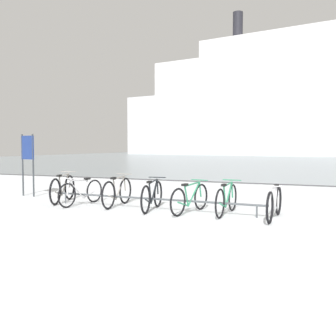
{
  "coord_description": "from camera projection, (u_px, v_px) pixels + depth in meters",
  "views": [
    {
      "loc": [
        2.49,
        -6.1,
        1.62
      ],
      "look_at": [
        -1.67,
        4.34,
        0.94
      ],
      "focal_mm": 40.24,
      "sensor_mm": 36.0,
      "label": 1
    }
  ],
  "objects": [
    {
      "name": "bicycle_4",
      "position": [
        190.0,
        198.0,
        8.99
      ],
      "size": [
        0.52,
        1.72,
        0.77
      ],
      "color": "black",
      "rests_on": "ground"
    },
    {
      "name": "ground",
      "position": [
        300.0,
        156.0,
        56.67
      ],
      "size": [
        80.0,
        132.0,
        0.08
      ],
      "color": "silver"
    },
    {
      "name": "bicycle_0",
      "position": [
        63.0,
        189.0,
        10.68
      ],
      "size": [
        0.6,
        1.73,
        0.85
      ],
      "color": "black",
      "rests_on": "ground"
    },
    {
      "name": "info_sign",
      "position": [
        28.0,
        154.0,
        11.92
      ],
      "size": [
        0.55,
        0.12,
        1.97
      ],
      "color": "#33383D",
      "rests_on": "ground"
    },
    {
      "name": "bicycle_6",
      "position": [
        274.0,
        203.0,
        8.22
      ],
      "size": [
        0.46,
        1.75,
        0.79
      ],
      "color": "black",
      "rests_on": "ground"
    },
    {
      "name": "bicycle_3",
      "position": [
        152.0,
        196.0,
        9.36
      ],
      "size": [
        0.46,
        1.72,
        0.8
      ],
      "color": "black",
      "rests_on": "ground"
    },
    {
      "name": "bicycle_1",
      "position": [
        81.0,
        192.0,
        10.18
      ],
      "size": [
        0.46,
        1.72,
        0.76
      ],
      "color": "black",
      "rests_on": "ground"
    },
    {
      "name": "bike_rack",
      "position": [
        151.0,
        199.0,
        9.44
      ],
      "size": [
        5.87,
        0.22,
        0.31
      ],
      "color": "#4C5156",
      "rests_on": "ground"
    },
    {
      "name": "bicycle_2",
      "position": [
        117.0,
        192.0,
        9.95
      ],
      "size": [
        0.46,
        1.71,
        0.84
      ],
      "color": "black",
      "rests_on": "ground"
    },
    {
      "name": "ferry_ship",
      "position": [
        285.0,
        105.0,
        59.63
      ],
      "size": [
        56.85,
        17.92,
        23.83
      ],
      "color": "silver",
      "rests_on": "ground"
    },
    {
      "name": "bicycle_5",
      "position": [
        227.0,
        199.0,
        8.78
      ],
      "size": [
        0.46,
        1.72,
        0.79
      ],
      "color": "black",
      "rests_on": "ground"
    }
  ]
}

